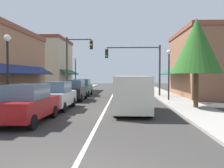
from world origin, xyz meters
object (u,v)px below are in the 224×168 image
Objects in this scene: traffic_signal_left_corner at (75,58)px; tree_right_near at (197,46)px; parked_car_second_left at (57,96)px; parked_car_third_left at (74,90)px; street_lamp_left_far at (75,69)px; parked_car_far_left at (82,87)px; van_in_lane at (132,93)px; traffic_signal_mast_arm at (140,61)px; parked_car_nearest_left at (27,104)px; street_lamp_right_mid at (169,66)px; street_lamp_left_near at (8,61)px.

traffic_signal_left_corner is 1.07× the size of tree_right_near.
parked_car_second_left is 1.00× the size of parked_car_third_left.
traffic_signal_left_corner is at bearing -78.98° from street_lamp_left_far.
traffic_signal_left_corner is (-0.72, -0.25, 3.14)m from parked_car_far_left.
traffic_signal_left_corner is at bearing 100.30° from parked_car_third_left.
parked_car_third_left is 0.79× the size of van_in_lane.
tree_right_near is at bearing -47.51° from parked_car_far_left.
traffic_signal_mast_arm is (5.87, 9.13, 2.73)m from parked_car_second_left.
parked_car_second_left is at bearing -89.98° from parked_car_far_left.
street_lamp_right_mid is at bearing 50.15° from parked_car_nearest_left.
traffic_signal_mast_arm is at bearing 56.40° from street_lamp_left_near.
street_lamp_right_mid reaches higher than parked_car_third_left.
street_lamp_left_near is (-1.90, -7.89, 2.07)m from parked_car_third_left.
traffic_signal_mast_arm is 0.90× the size of traffic_signal_left_corner.
parked_car_nearest_left is at bearing -151.92° from tree_right_near.
tree_right_near is (10.77, 3.05, 1.06)m from street_lamp_left_near.
street_lamp_left_far is 0.75× the size of tree_right_near.
parked_car_second_left is at bearing -176.69° from tree_right_near.
street_lamp_right_mid reaches higher than parked_car_nearest_left.
traffic_signal_left_corner reaches higher than tree_right_near.
street_lamp_right_mid is at bearing -44.81° from street_lamp_left_far.
street_lamp_left_far is at bearing 100.41° from parked_car_third_left.
parked_car_third_left is at bearing 89.56° from parked_car_second_left.
tree_right_near is at bearing 29.57° from parked_car_nearest_left.
tree_right_near reaches higher than street_lamp_left_near.
van_in_lane is at bearing 12.59° from street_lamp_left_near.
parked_car_third_left is at bearing -79.09° from street_lamp_left_far.
tree_right_near is at bearing 15.80° from street_lamp_left_near.
parked_car_nearest_left is at bearing -114.05° from traffic_signal_mast_arm.
street_lamp_right_mid is at bearing 31.53° from parked_car_second_left.
traffic_signal_left_corner reaches higher than street_lamp_right_mid.
parked_car_far_left is at bearing 91.48° from parked_car_nearest_left.
parked_car_third_left is at bearing 90.63° from parked_car_nearest_left.
parked_car_far_left is at bearing 91.23° from parked_car_third_left.
traffic_signal_mast_arm reaches higher than parked_car_third_left.
traffic_signal_left_corner is (-0.84, 9.88, 3.14)m from parked_car_second_left.
traffic_signal_left_corner is 1.43× the size of street_lamp_left_far.
street_lamp_left_far is at bearing 96.46° from parked_car_nearest_left.
parked_car_third_left is at bearing -147.15° from traffic_signal_mast_arm.
street_lamp_left_far reaches higher than parked_car_second_left.
street_lamp_left_near is (-1.88, -2.53, 2.07)m from parked_car_second_left.
tree_right_near is at bearing 3.13° from parked_car_second_left.
traffic_signal_left_corner reaches higher than parked_car_third_left.
tree_right_near is (9.01, -9.61, 3.14)m from parked_car_far_left.
parked_car_far_left is 0.79× the size of van_in_lane.
street_lamp_left_near is 17.19m from street_lamp_left_far.
traffic_signal_mast_arm is 0.96× the size of tree_right_near.
street_lamp_right_mid is at bearing -33.17° from parked_car_far_left.
traffic_signal_left_corner is at bearing 94.66° from parked_car_second_left.
parked_car_far_left is at bearing -69.99° from street_lamp_left_far.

